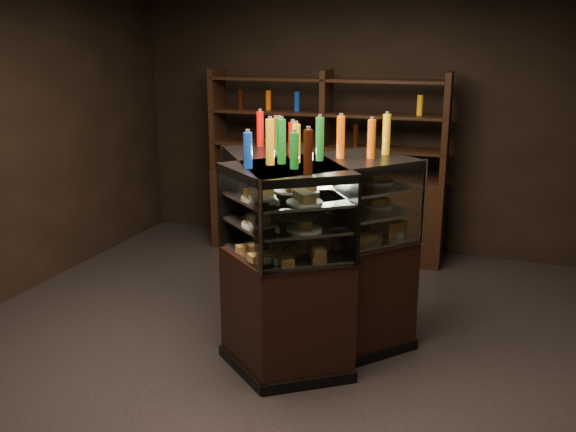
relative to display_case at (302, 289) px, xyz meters
The scene contains 7 objects.
ground 0.64m from the display_case, 148.94° to the left, with size 5.00×5.00×0.00m, color black.
room_shell 1.50m from the display_case, 148.94° to the left, with size 5.02×5.02×3.01m.
display_case is the anchor object (origin of this frame).
food_display 0.64m from the display_case, 92.21° to the right, with size 1.21×1.11×0.46m.
bottles_top 1.13m from the display_case, 87.79° to the left, with size 1.04×0.97×0.30m.
potted_conifer 1.43m from the display_case, 78.74° to the left, with size 0.38×0.38×0.81m.
back_shelving 2.31m from the display_case, 102.59° to the left, with size 2.57×0.51×2.00m.
Camera 1 is at (1.78, -4.48, 2.34)m, focal length 40.00 mm.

